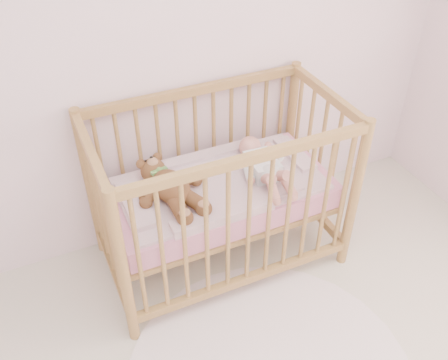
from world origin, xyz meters
TOP-DOWN VIEW (x-y plane):
  - wall_back at (0.00, 2.00)m, footprint 4.00×0.02m
  - crib at (0.36, 1.60)m, footprint 1.36×0.76m
  - mattress at (0.36, 1.60)m, footprint 1.22×0.62m
  - blanket at (0.36, 1.60)m, footprint 1.10×0.58m
  - baby at (0.61, 1.58)m, footprint 0.31×0.59m
  - teddy_bear at (0.08, 1.58)m, footprint 0.49×0.62m

SIDE VIEW (x-z plane):
  - mattress at x=0.36m, z-range 0.42..0.55m
  - crib at x=0.36m, z-range 0.00..1.00m
  - blanket at x=0.36m, z-range 0.53..0.59m
  - baby at x=0.61m, z-range 0.57..0.70m
  - teddy_bear at x=0.08m, z-range 0.57..0.72m
  - wall_back at x=0.00m, z-range 0.00..2.70m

